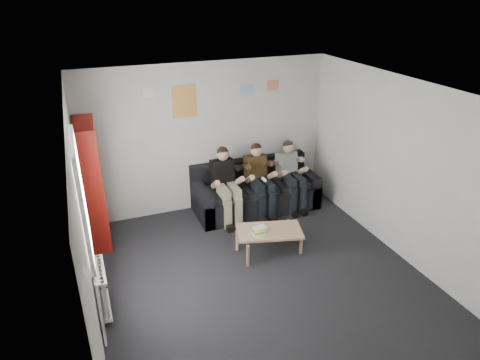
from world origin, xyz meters
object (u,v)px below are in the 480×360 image
object	(u,v)px
person_right	(291,175)
bookshelf	(92,184)
coffee_table	(269,233)
sofa	(255,192)
person_left	(227,185)
person_middle	(260,180)

from	to	relation	value
person_right	bookshelf	bearing A→B (deg)	171.41
bookshelf	coffee_table	bearing A→B (deg)	-26.06
bookshelf	person_right	world-z (taller)	bookshelf
sofa	bookshelf	world-z (taller)	bookshelf
person_left	sofa	bearing A→B (deg)	16.19
bookshelf	coffee_table	size ratio (longest dim) A/B	2.02
sofa	person_right	bearing A→B (deg)	-17.53
sofa	person_middle	xyz separation A→B (m)	(0.00, -0.20, 0.34)
sofa	person_left	world-z (taller)	person_left
sofa	coffee_table	distance (m)	1.49
person_left	person_middle	xyz separation A→B (m)	(0.63, 0.00, -0.01)
person_middle	bookshelf	bearing A→B (deg)	173.07
coffee_table	person_middle	bearing A→B (deg)	73.25
sofa	coffee_table	world-z (taller)	sofa
bookshelf	person_middle	size ratio (longest dim) A/B	1.55
person_left	person_right	world-z (taller)	person_left
person_left	person_right	size ratio (longest dim) A/B	1.04
coffee_table	person_right	bearing A→B (deg)	50.91
bookshelf	person_left	xyz separation A→B (m)	(2.19, -0.13, -0.35)
coffee_table	bookshelf	bearing A→B (deg)	150.89
sofa	coffee_table	bearing A→B (deg)	-104.50
person_middle	person_right	world-z (taller)	person_middle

